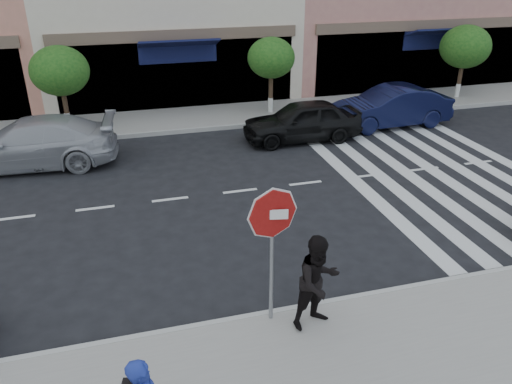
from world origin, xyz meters
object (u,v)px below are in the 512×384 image
Objects in this scene: car_far_left at (30,143)px; car_far_mid at (302,121)px; walker at (318,282)px; car_far_right at (391,107)px; stop_sign at (272,227)px.

car_far_mid is at bearing 95.04° from car_far_left.
walker is 11.23m from car_far_left.
walker is at bearing -37.60° from car_far_right.
stop_sign is 0.57× the size of car_far_right.
walker is 0.42× the size of car_far_mid.
car_far_right is at bearing 39.30° from walker.
stop_sign is at bearing 140.21° from walker.
stop_sign is 0.62× the size of car_far_mid.
walker reaches higher than car_far_left.
stop_sign is 10.19m from car_far_mid.
car_far_left is (-5.08, 9.27, -1.29)m from stop_sign.
car_far_left is 12.98m from car_far_right.
car_far_left is (-5.82, 9.60, -0.27)m from walker.
car_far_mid is at bearing -83.83° from car_far_right.
car_far_right is at bearing 99.11° from car_far_mid.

